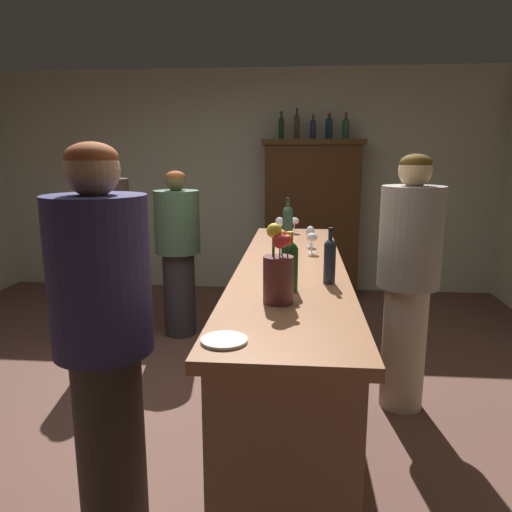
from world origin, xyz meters
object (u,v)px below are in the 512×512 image
Objects in this scene: display_bottle_center at (313,128)px; patron_in_grey at (112,245)px; display_bottle_left at (281,127)px; wine_bottle_rose at (290,264)px; bar_counter at (290,341)px; display_bottle_midright at (329,127)px; wine_glass_front at (294,222)px; cheese_plate at (224,340)px; display_cabinet at (312,216)px; display_bottle_midleft at (297,126)px; patron_in_navy at (178,249)px; bartender at (408,275)px; wine_bottle_riesling at (288,223)px; wine_glass_spare at (312,238)px; display_bottle_right at (346,128)px; wine_glass_rear at (310,233)px; wine_bottle_pinot at (330,259)px; patron_redhead at (104,337)px; flower_arrangement at (278,272)px; wine_glass_mid at (280,223)px.

display_bottle_center is 0.17× the size of patron_in_grey.
wine_bottle_rose is at bearing -87.02° from display_bottle_left.
display_bottle_midright reaches higher than bar_counter.
wine_glass_front reaches higher than cheese_plate.
display_cabinet is at bearing 83.27° from wine_glass_front.
display_bottle_midleft is 0.22× the size of patron_in_navy.
wine_glass_front is at bearing 46.72° from patron_in_navy.
bartender is at bearing -78.02° from display_cabinet.
wine_bottle_riesling is 2.41× the size of wine_glass_spare.
patron_in_navy is at bearing -138.15° from display_bottle_right.
wine_glass_front is at bearing -45.75° from bartender.
wine_bottle_rose is 1.08m from bartender.
display_bottle_midright reaches higher than wine_glass_rear.
wine_bottle_pinot is at bearing -4.39° from patron_in_grey.
cheese_plate is 0.51× the size of display_bottle_left.
wine_bottle_riesling is 0.20× the size of patron_redhead.
wine_glass_front is 0.48× the size of display_bottle_center.
patron_in_grey is (-1.65, 0.47, -0.20)m from wine_glass_rear.
patron_redhead is (-0.92, -3.81, -0.02)m from display_cabinet.
display_bottle_midright is (0.17, 0.00, 0.99)m from display_cabinet.
bar_counter is 1.59× the size of display_cabinet.
wine_glass_rear is at bearing -100.90° from display_bottle_right.
display_bottle_right is at bearing 79.10° from wine_glass_rear.
patron_redhead is 1.03× the size of bartender.
display_bottle_center is 2.62m from patron_in_grey.
flower_arrangement reaches higher than wine_glass_rear.
display_bottle_midright is 2.79m from bartender.
wine_bottle_riesling is at bearing 84.99° from cheese_plate.
cheese_plate is at bearing -92.44° from wine_glass_mid.
flower_arrangement is 0.21× the size of patron_redhead.
display_bottle_center is at bearing 84.40° from cheese_plate.
wine_bottle_riesling is at bearing -78.15° from wine_glass_mid.
display_bottle_center reaches higher than flower_arrangement.
bar_counter is at bearing -97.35° from display_bottle_midright.
bartender reaches higher than patron_in_grey.
wine_glass_mid is 1.00m from patron_in_navy.
patron_redhead is at bearing -103.52° from display_cabinet.
patron_in_navy is at bearing 65.90° from patron_in_grey.
display_bottle_right is at bearing 80.33° from wine_glass_spare.
display_bottle_left reaches higher than patron_in_navy.
display_bottle_midright is at bearing 74.46° from wine_glass_mid.
wine_glass_front is at bearing -83.58° from display_bottle_left.
flower_arrangement is (-0.05, -1.97, 0.05)m from wine_glass_front.
wine_bottle_riesling is at bearing -95.25° from wine_glass_front.
patron_redhead is (-0.86, -1.40, -0.17)m from wine_glass_spare.
wine_glass_spare is at bearing -99.67° from display_bottle_right.
wine_bottle_rose reaches higher than cheese_plate.
bar_counter is 8.51× the size of display_bottle_midleft.
wine_glass_rear is at bearing -86.71° from display_bottle_midleft.
wine_glass_front is 0.37× the size of flower_arrangement.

